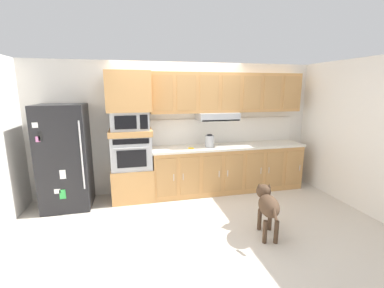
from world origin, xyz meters
name	(u,v)px	position (x,y,z in m)	size (l,w,h in m)	color
ground_plane	(192,211)	(0.00, 0.00, 0.00)	(9.60, 9.60, 0.00)	beige
back_kitchen_wall	(179,128)	(0.00, 1.11, 1.25)	(6.20, 0.12, 2.50)	silver
side_panel_right	(341,131)	(2.80, 0.00, 1.25)	(0.12, 7.10, 2.50)	white
refrigerator	(65,157)	(-2.03, 0.68, 0.88)	(0.76, 0.73, 1.76)	black
oven_base_cabinet	(133,183)	(-0.94, 0.75, 0.30)	(0.74, 0.62, 0.60)	tan
built_in_oven	(132,151)	(-0.94, 0.75, 0.90)	(0.70, 0.62, 0.60)	#A8AAAF
appliance_mid_shelf	(131,132)	(-0.94, 0.75, 1.25)	(0.74, 0.62, 0.10)	tan
microwave	(130,120)	(-0.94, 0.75, 1.46)	(0.64, 0.54, 0.32)	#A8AAAF
appliance_upper_cabinet	(129,91)	(-0.94, 0.75, 1.96)	(0.74, 0.62, 0.68)	tan
lower_cabinet_run	(228,169)	(0.92, 0.75, 0.44)	(2.98, 0.63, 0.88)	tan
countertop_slab	(229,146)	(0.92, 0.75, 0.90)	(3.02, 0.64, 0.04)	silver
backsplash_panel	(224,130)	(0.92, 1.04, 1.17)	(3.02, 0.02, 0.50)	white
upper_cabinet_with_hood	(227,94)	(0.91, 0.87, 1.90)	(2.98, 0.48, 0.88)	tan
screwdriver	(191,148)	(0.14, 0.63, 0.93)	(0.16, 0.16, 0.03)	yellow
electric_kettle	(209,141)	(0.51, 0.70, 1.03)	(0.17, 0.17, 0.24)	#A8AAAF
dog	(267,204)	(0.87, -0.91, 0.44)	(0.39, 0.86, 0.65)	#473323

